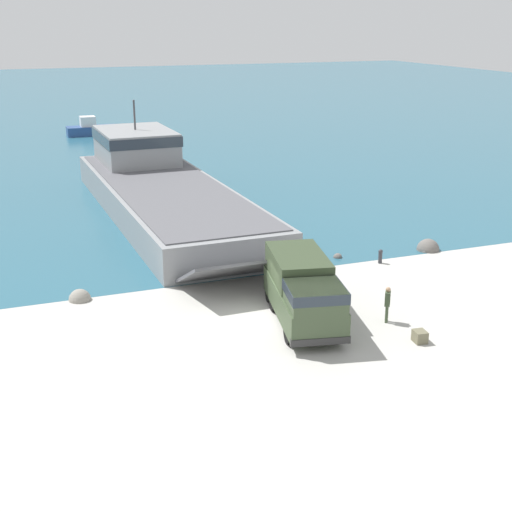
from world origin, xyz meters
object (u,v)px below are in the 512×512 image
at_px(landing_craft, 160,186).
at_px(moored_boat_a, 91,129).
at_px(mooring_bollard, 380,256).
at_px(soldier_on_ramp, 387,302).
at_px(cargo_crate, 420,336).
at_px(military_truck, 303,290).

distance_m(landing_craft, moored_boat_a, 37.38).
relative_size(moored_boat_a, mooring_bollard, 7.14).
height_order(soldier_on_ramp, moored_boat_a, moored_boat_a).
bearing_deg(mooring_bollard, cargo_crate, -110.89).
distance_m(landing_craft, mooring_bollard, 19.24).
xyz_separation_m(landing_craft, mooring_bollard, (8.97, -16.98, -1.26)).
xyz_separation_m(soldier_on_ramp, cargo_crate, (0.24, -2.43, -0.75)).
height_order(landing_craft, soldier_on_ramp, landing_craft).
height_order(moored_boat_a, mooring_bollard, moored_boat_a).
bearing_deg(moored_boat_a, cargo_crate, 4.92).
bearing_deg(mooring_bollard, soldier_on_ramp, -118.25).
bearing_deg(military_truck, landing_craft, -165.08).
bearing_deg(landing_craft, soldier_on_ramp, -79.59).
bearing_deg(soldier_on_ramp, military_truck, 13.20).
distance_m(military_truck, soldier_on_ramp, 3.98).
bearing_deg(military_truck, cargo_crate, 57.20).
xyz_separation_m(landing_craft, moored_boat_a, (0.45, 37.37, -0.96)).
xyz_separation_m(landing_craft, soldier_on_ramp, (4.93, -24.49, -0.70)).
bearing_deg(cargo_crate, soldier_on_ramp, 95.64).
bearing_deg(mooring_bollard, military_truck, -141.68).
relative_size(soldier_on_ramp, mooring_bollard, 2.08).
xyz_separation_m(military_truck, cargo_crate, (3.91, -3.85, -1.33)).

